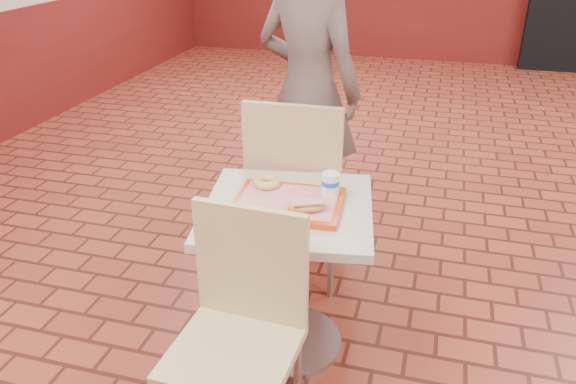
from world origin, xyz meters
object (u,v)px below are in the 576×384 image
(ring_donut, at_px, (266,182))
(paper_cup, at_px, (330,183))
(chair_main_front, at_px, (240,322))
(long_john_donut, at_px, (307,206))
(serving_tray, at_px, (288,203))
(chair_main_back, at_px, (298,184))
(customer, at_px, (308,91))
(main_table, at_px, (288,254))

(ring_donut, height_order, paper_cup, paper_cup)
(chair_main_front, bearing_deg, long_john_donut, 75.91)
(paper_cup, bearing_deg, chair_main_front, -107.15)
(ring_donut, xyz_separation_m, paper_cup, (0.26, 0.00, 0.03))
(chair_main_front, bearing_deg, serving_tray, 89.09)
(long_john_donut, bearing_deg, chair_main_back, 107.76)
(long_john_donut, xyz_separation_m, paper_cup, (0.05, 0.17, 0.02))
(customer, height_order, paper_cup, customer)
(ring_donut, distance_m, long_john_donut, 0.27)
(chair_main_back, relative_size, serving_tray, 2.34)
(ring_donut, bearing_deg, paper_cup, 0.29)
(serving_tray, height_order, ring_donut, ring_donut)
(main_table, xyz_separation_m, ring_donut, (-0.12, 0.10, 0.27))
(chair_main_back, distance_m, customer, 0.63)
(ring_donut, xyz_separation_m, long_john_donut, (0.21, -0.17, 0.00))
(main_table, relative_size, customer, 0.41)
(chair_main_back, relative_size, customer, 0.58)
(chair_main_back, relative_size, paper_cup, 11.13)
(main_table, relative_size, paper_cup, 7.82)
(chair_main_front, xyz_separation_m, serving_tray, (0.03, 0.48, 0.22))
(serving_tray, xyz_separation_m, ring_donut, (-0.12, 0.10, 0.03))
(main_table, relative_size, chair_main_front, 0.79)
(main_table, xyz_separation_m, serving_tray, (0.00, 0.00, 0.24))
(serving_tray, relative_size, ring_donut, 3.74)
(chair_main_front, height_order, ring_donut, chair_main_front)
(chair_main_front, height_order, chair_main_back, chair_main_back)
(chair_main_front, height_order, paper_cup, chair_main_front)
(main_table, height_order, chair_main_front, chair_main_front)
(chair_main_front, xyz_separation_m, chair_main_back, (-0.06, 0.97, 0.06))
(chair_main_front, distance_m, chair_main_back, 0.97)
(customer, relative_size, ring_donut, 15.05)
(chair_main_back, xyz_separation_m, ring_donut, (-0.03, -0.39, 0.19))
(paper_cup, bearing_deg, serving_tray, -145.90)
(serving_tray, distance_m, ring_donut, 0.16)
(serving_tray, xyz_separation_m, long_john_donut, (0.09, -0.07, 0.03))
(customer, bearing_deg, ring_donut, 108.31)
(serving_tray, bearing_deg, long_john_donut, -37.47)
(ring_donut, relative_size, paper_cup, 1.27)
(chair_main_front, distance_m, customer, 1.57)
(ring_donut, relative_size, long_john_donut, 0.74)
(main_table, bearing_deg, long_john_donut, -37.47)
(main_table, bearing_deg, ring_donut, 140.52)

